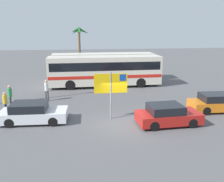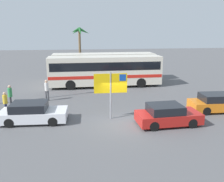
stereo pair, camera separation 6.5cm
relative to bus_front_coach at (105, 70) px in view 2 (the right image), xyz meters
The scene contains 11 objects.
ground 10.91m from the bus_front_coach, 90.62° to the right, with size 120.00×120.00×0.00m, color #565659.
bus_front_coach is the anchor object (origin of this frame).
bus_rear_coach 3.09m from the bus_front_coach, 86.37° to the left, with size 11.65×2.51×3.17m.
ferry_sign 9.83m from the bus_front_coach, 94.11° to the right, with size 2.20×0.11×3.20m.
car_orange 11.92m from the bus_front_coach, 51.97° to the right, with size 4.30×1.91×1.32m.
car_white 11.42m from the bus_front_coach, 121.07° to the right, with size 4.35×2.06×1.32m.
car_red 11.73m from the bus_front_coach, 76.85° to the right, with size 4.05×2.00×1.32m.
pedestrian_by_bus 7.31m from the bus_front_coach, 139.00° to the right, with size 0.32×0.32×1.80m.
pedestrian_crossing_lot 11.24m from the bus_front_coach, 135.73° to the right, with size 0.32×0.32×1.62m.
pedestrian_near_sign 10.24m from the bus_front_coach, 142.19° to the right, with size 0.32×0.32×1.77m.
palm_tree_seaside 9.79m from the bus_front_coach, 105.11° to the left, with size 2.60×2.80×6.14m.
Camera 2 is at (-2.78, -14.78, 5.92)m, focal length 39.75 mm.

